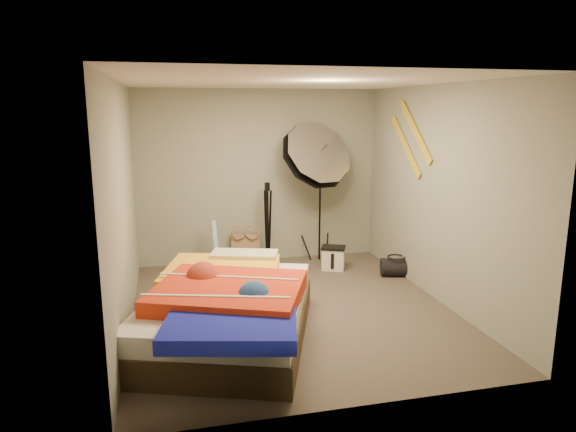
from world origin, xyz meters
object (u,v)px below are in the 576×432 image
object	(u,v)px
camera_case	(333,259)
duffel_bag	(396,267)
wrapping_roll	(215,246)
tote_bag	(246,248)
bed	(228,309)
photo_umbrella	(315,157)
camera_tripod	(267,219)

from	to	relation	value
camera_case	duffel_bag	world-z (taller)	camera_case
duffel_bag	wrapping_roll	bearing A→B (deg)	176.04
tote_bag	bed	bearing A→B (deg)	-92.73
tote_bag	camera_case	size ratio (longest dim) A/B	1.38
wrapping_roll	photo_umbrella	bearing A→B (deg)	0.25
duffel_bag	tote_bag	bearing A→B (deg)	164.84
camera_case	wrapping_roll	bearing A→B (deg)	-167.63
duffel_bag	bed	world-z (taller)	bed
camera_case	camera_tripod	xyz separation A→B (m)	(-0.87, 0.36, 0.54)
bed	tote_bag	bearing A→B (deg)	77.37
camera_case	photo_umbrella	bearing A→B (deg)	143.36
wrapping_roll	camera_case	bearing A→B (deg)	-11.65
photo_umbrella	wrapping_roll	bearing A→B (deg)	-179.75
wrapping_roll	duffel_bag	bearing A→B (deg)	-18.93
wrapping_roll	camera_case	xyz separation A→B (m)	(1.61, -0.33, -0.20)
camera_case	duffel_bag	distance (m)	0.87
bed	photo_umbrella	distance (m)	2.96
tote_bag	duffel_bag	xyz separation A→B (m)	(1.88, -1.09, -0.09)
camera_case	photo_umbrella	distance (m)	1.45
tote_bag	photo_umbrella	bearing A→B (deg)	-6.37
wrapping_roll	camera_tripod	xyz separation A→B (m)	(0.75, 0.03, 0.34)
camera_case	duffel_bag	bearing A→B (deg)	-8.76
wrapping_roll	duffel_bag	xyz separation A→B (m)	(2.35, -0.81, -0.23)
bed	wrapping_roll	bearing A→B (deg)	87.69
camera_tripod	bed	bearing A→B (deg)	-110.46
wrapping_roll	camera_case	world-z (taller)	wrapping_roll
camera_case	duffel_bag	xyz separation A→B (m)	(0.73, -0.47, -0.03)
duffel_bag	bed	size ratio (longest dim) A/B	0.15
camera_case	camera_tripod	world-z (taller)	camera_tripod
tote_bag	photo_umbrella	distance (m)	1.67
tote_bag	wrapping_roll	world-z (taller)	wrapping_roll
duffel_bag	photo_umbrella	world-z (taller)	photo_umbrella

